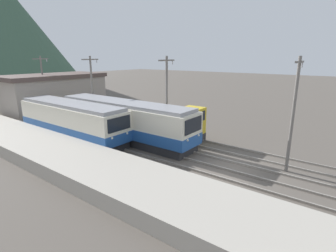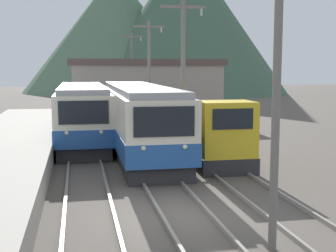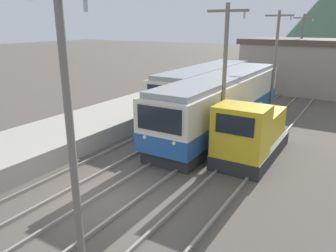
{
  "view_description": "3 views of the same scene",
  "coord_description": "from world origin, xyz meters",
  "px_view_note": "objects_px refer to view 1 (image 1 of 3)",
  "views": [
    {
      "loc": [
        -15.64,
        -6.24,
        7.31
      ],
      "look_at": [
        0.84,
        6.07,
        1.81
      ],
      "focal_mm": 28.0,
      "sensor_mm": 36.0,
      "label": 1
    },
    {
      "loc": [
        -2.86,
        -13.19,
        4.38
      ],
      "look_at": [
        0.94,
        6.36,
        1.9
      ],
      "focal_mm": 50.0,
      "sensor_mm": 36.0,
      "label": 2
    },
    {
      "loc": [
        7.59,
        -8.14,
        6.39
      ],
      "look_at": [
        -0.58,
        5.33,
        1.48
      ],
      "focal_mm": 35.0,
      "sensor_mm": 36.0,
      "label": 3
    }
  ],
  "objects_px": {
    "shunting_locomotive": "(176,125)",
    "catenary_mast_near": "(293,112)",
    "commuter_train_left": "(72,122)",
    "catenary_mast_distant": "(43,83)",
    "catenary_mast_far": "(92,89)",
    "catenary_mast_mid": "(167,97)",
    "commuter_train_center": "(123,122)"
  },
  "relations": [
    {
      "from": "shunting_locomotive",
      "to": "catenary_mast_near",
      "type": "bearing_deg",
      "value": -98.55
    },
    {
      "from": "catenary_mast_near",
      "to": "commuter_train_left",
      "type": "bearing_deg",
      "value": 104.05
    },
    {
      "from": "shunting_locomotive",
      "to": "catenary_mast_near",
      "type": "height_order",
      "value": "catenary_mast_near"
    },
    {
      "from": "shunting_locomotive",
      "to": "catenary_mast_distant",
      "type": "distance_m",
      "value": 19.77
    },
    {
      "from": "commuter_train_left",
      "to": "catenary_mast_far",
      "type": "xyz_separation_m",
      "value": [
        4.31,
        2.41,
        2.4
      ]
    },
    {
      "from": "catenary_mast_mid",
      "to": "catenary_mast_distant",
      "type": "height_order",
      "value": "same"
    },
    {
      "from": "catenary_mast_mid",
      "to": "catenary_mast_far",
      "type": "height_order",
      "value": "same"
    },
    {
      "from": "commuter_train_center",
      "to": "catenary_mast_near",
      "type": "xyz_separation_m",
      "value": [
        1.51,
        -13.56,
        2.37
      ]
    },
    {
      "from": "commuter_train_left",
      "to": "catenary_mast_near",
      "type": "height_order",
      "value": "catenary_mast_near"
    },
    {
      "from": "catenary_mast_near",
      "to": "commuter_train_center",
      "type": "bearing_deg",
      "value": 96.34
    },
    {
      "from": "shunting_locomotive",
      "to": "catenary_mast_near",
      "type": "relative_size",
      "value": 0.77
    },
    {
      "from": "catenary_mast_near",
      "to": "catenary_mast_distant",
      "type": "height_order",
      "value": "same"
    },
    {
      "from": "commuter_train_center",
      "to": "catenary_mast_far",
      "type": "xyz_separation_m",
      "value": [
        1.51,
        6.07,
        2.37
      ]
    },
    {
      "from": "commuter_train_center",
      "to": "catenary_mast_distant",
      "type": "distance_m",
      "value": 16.13
    },
    {
      "from": "commuter_train_center",
      "to": "shunting_locomotive",
      "type": "xyz_separation_m",
      "value": [
        3.0,
        -3.63,
        -0.42
      ]
    },
    {
      "from": "catenary_mast_near",
      "to": "catenary_mast_far",
      "type": "xyz_separation_m",
      "value": [
        0.0,
        19.63,
        0.0
      ]
    },
    {
      "from": "commuter_train_center",
      "to": "catenary_mast_far",
      "type": "height_order",
      "value": "catenary_mast_far"
    },
    {
      "from": "shunting_locomotive",
      "to": "catenary_mast_mid",
      "type": "xyz_separation_m",
      "value": [
        -1.49,
        -0.11,
        2.78
      ]
    },
    {
      "from": "commuter_train_left",
      "to": "shunting_locomotive",
      "type": "height_order",
      "value": "commuter_train_left"
    },
    {
      "from": "catenary_mast_mid",
      "to": "catenary_mast_near",
      "type": "bearing_deg",
      "value": -90.0
    },
    {
      "from": "commuter_train_left",
      "to": "catenary_mast_far",
      "type": "height_order",
      "value": "catenary_mast_far"
    },
    {
      "from": "commuter_train_left",
      "to": "catenary_mast_far",
      "type": "bearing_deg",
      "value": 29.25
    },
    {
      "from": "commuter_train_left",
      "to": "shunting_locomotive",
      "type": "xyz_separation_m",
      "value": [
        5.8,
        -7.29,
        -0.38
      ]
    },
    {
      "from": "catenary_mast_far",
      "to": "catenary_mast_distant",
      "type": "relative_size",
      "value": 1.0
    },
    {
      "from": "catenary_mast_mid",
      "to": "shunting_locomotive",
      "type": "bearing_deg",
      "value": 4.34
    },
    {
      "from": "commuter_train_left",
      "to": "catenary_mast_mid",
      "type": "relative_size",
      "value": 1.7
    },
    {
      "from": "catenary_mast_distant",
      "to": "catenary_mast_mid",
      "type": "bearing_deg",
      "value": -90.0
    },
    {
      "from": "commuter_train_center",
      "to": "catenary_mast_distant",
      "type": "relative_size",
      "value": 2.01
    },
    {
      "from": "commuter_train_left",
      "to": "shunting_locomotive",
      "type": "relative_size",
      "value": 2.21
    },
    {
      "from": "catenary_mast_far",
      "to": "catenary_mast_mid",
      "type": "bearing_deg",
      "value": -90.0
    },
    {
      "from": "catenary_mast_mid",
      "to": "commuter_train_center",
      "type": "bearing_deg",
      "value": 111.91
    },
    {
      "from": "commuter_train_left",
      "to": "catenary_mast_near",
      "type": "relative_size",
      "value": 1.7
    }
  ]
}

